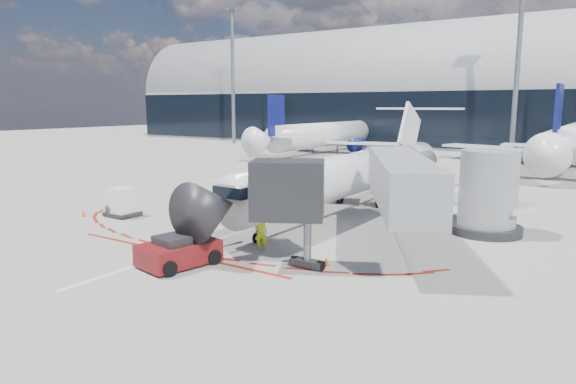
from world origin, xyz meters
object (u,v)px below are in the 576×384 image
Objects in this scene: pushback_tug at (179,252)px; uld_container at (122,202)px; ramp_worker at (261,233)px; regional_jet at (351,174)px.

uld_container is (-10.82, 5.54, 0.30)m from pushback_tug.
ramp_worker is at bearing -6.01° from uld_container.
pushback_tug is at bearing -92.69° from regional_jet.
pushback_tug is at bearing 24.60° from ramp_worker.
ramp_worker is 0.87× the size of uld_container.
ramp_worker is (1.66, 4.15, 0.25)m from pushback_tug.
regional_jet reaches higher than uld_container.
pushback_tug is 12.16m from uld_container.
pushback_tug is 2.79× the size of uld_container.
pushback_tug is 4.48m from ramp_worker.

